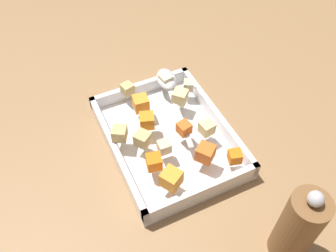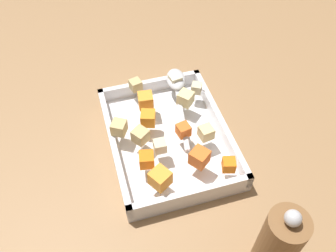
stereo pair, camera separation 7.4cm
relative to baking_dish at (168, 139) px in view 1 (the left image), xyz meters
The scene contains 19 objects.
ground_plane 0.02m from the baking_dish, 27.11° to the left, with size 4.00×4.00×0.00m, color #936D47.
baking_dish is the anchor object (origin of this frame).
carrot_chunk_corner_sw 0.06m from the baking_dish, 128.30° to the right, with size 0.02×0.02×0.02m, color orange.
carrot_chunk_corner_se 0.11m from the baking_dish, 138.66° to the left, with size 0.03×0.03×0.03m, color orange.
carrot_chunk_back_center 0.14m from the baking_dish, 157.42° to the left, with size 0.03×0.03×0.03m, color orange.
carrot_chunk_mid_left 0.11m from the baking_dish, 160.31° to the right, with size 0.03×0.03×0.03m, color orange.
carrot_chunk_corner_nw 0.10m from the baking_dish, 19.33° to the left, with size 0.03×0.03×0.03m, color orange.
carrot_chunk_corner_ne 0.16m from the baking_dish, 146.51° to the right, with size 0.02×0.02×0.02m, color orange.
carrot_chunk_near_spoon 0.07m from the baking_dish, 51.04° to the left, with size 0.03×0.03×0.03m, color orange.
potato_chunk_mid_right 0.10m from the baking_dish, 43.37° to the right, with size 0.03×0.03×0.03m, color #E0CC89.
potato_chunk_far_right 0.13m from the baking_dish, 46.49° to the right, with size 0.02×0.02×0.02m, color beige.
potato_chunk_heap_top 0.14m from the baking_dish, 23.09° to the right, with size 0.03×0.03×0.03m, color beige.
potato_chunk_front_center 0.07m from the baking_dish, 146.92° to the left, with size 0.02×0.02×0.02m, color beige.
potato_chunk_near_right 0.11m from the baking_dish, 78.01° to the left, with size 0.03×0.03×0.03m, color tan.
potato_chunk_heap_side 0.15m from the baking_dish, 15.14° to the left, with size 0.02×0.02×0.02m, color tan.
potato_chunk_under_handle 0.09m from the baking_dish, 120.69° to the right, with size 0.03×0.03×0.03m, color #E0CC89.
potato_chunk_center 0.08m from the baking_dish, 101.00° to the left, with size 0.03×0.03×0.03m, color tan.
serving_spoon 0.14m from the baking_dish, 24.98° to the right, with size 0.23×0.07×0.02m.
pepper_mill 0.32m from the baking_dish, 163.43° to the right, with size 0.06×0.06×0.18m.
Camera 1 is at (-0.44, 0.20, 0.62)m, focal length 38.64 mm.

